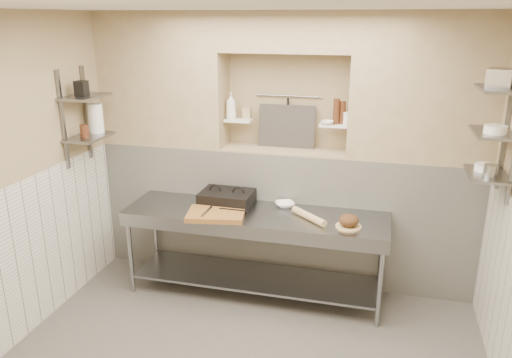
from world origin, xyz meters
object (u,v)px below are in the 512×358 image
(bottle_soap, at_px, (231,106))
(jug_left, at_px, (96,118))
(bowl_alcove, at_px, (327,123))
(panini_press, at_px, (227,198))
(prep_table, at_px, (255,237))
(rolling_pin, at_px, (309,216))
(bread_loaf, at_px, (349,220))
(mixing_bowl, at_px, (285,205))
(cutting_board, at_px, (216,214))

(bottle_soap, xyz_separation_m, jug_left, (-1.27, -0.54, -0.09))
(bottle_soap, height_order, bowl_alcove, bottle_soap)
(panini_press, height_order, jug_left, jug_left)
(prep_table, xyz_separation_m, bottle_soap, (-0.40, 0.55, 1.21))
(bowl_alcove, relative_size, jug_left, 0.42)
(prep_table, bearing_deg, jug_left, 179.58)
(jug_left, bearing_deg, bottle_soap, 23.10)
(rolling_pin, xyz_separation_m, bread_loaf, (0.38, -0.09, 0.03))
(rolling_pin, relative_size, bottle_soap, 1.60)
(panini_press, distance_m, jug_left, 1.55)
(prep_table, xyz_separation_m, mixing_bowl, (0.25, 0.25, 0.28))
(bread_loaf, relative_size, jug_left, 0.62)
(bread_loaf, bearing_deg, prep_table, 172.80)
(mixing_bowl, distance_m, jug_left, 2.11)
(panini_press, height_order, mixing_bowl, panini_press)
(rolling_pin, height_order, bottle_soap, bottle_soap)
(cutting_board, xyz_separation_m, mixing_bowl, (0.59, 0.43, -0.00))
(mixing_bowl, height_order, bottle_soap, bottle_soap)
(panini_press, xyz_separation_m, bread_loaf, (1.25, -0.27, -0.00))
(panini_press, bearing_deg, cutting_board, -89.81)
(panini_press, xyz_separation_m, mixing_bowl, (0.59, 0.10, -0.05))
(cutting_board, xyz_separation_m, rolling_pin, (0.88, 0.15, 0.01))
(panini_press, bearing_deg, prep_table, -23.21)
(bottle_soap, distance_m, bowl_alcove, 1.02)
(mixing_bowl, bearing_deg, bottle_soap, 154.90)
(jug_left, bearing_deg, mixing_bowl, 6.98)
(rolling_pin, distance_m, bottle_soap, 1.44)
(panini_press, relative_size, mixing_bowl, 2.78)
(prep_table, relative_size, jug_left, 8.81)
(mixing_bowl, xyz_separation_m, jug_left, (-1.92, -0.23, 0.84))
(panini_press, distance_m, bread_loaf, 1.28)
(rolling_pin, bearing_deg, bread_loaf, -12.95)
(bread_loaf, height_order, bottle_soap, bottle_soap)
(panini_press, relative_size, rolling_pin, 1.20)
(prep_table, bearing_deg, bowl_alcove, 40.34)
(bowl_alcove, xyz_separation_m, jug_left, (-2.28, -0.51, 0.03))
(rolling_pin, bearing_deg, jug_left, 178.94)
(jug_left, bearing_deg, prep_table, -0.42)
(mixing_bowl, xyz_separation_m, rolling_pin, (0.29, -0.28, 0.01))
(panini_press, distance_m, bottle_soap, 0.97)
(mixing_bowl, bearing_deg, cutting_board, -144.29)
(jug_left, bearing_deg, panini_press, 5.96)
(bread_loaf, xyz_separation_m, bottle_soap, (-1.32, 0.67, 0.88))
(prep_table, height_order, jug_left, jug_left)
(panini_press, distance_m, mixing_bowl, 0.60)
(mixing_bowl, bearing_deg, panini_press, -170.72)
(prep_table, bearing_deg, panini_press, 155.60)
(rolling_pin, relative_size, bread_loaf, 2.43)
(jug_left, bearing_deg, bowl_alcove, 12.61)
(bowl_alcove, bearing_deg, panini_press, -158.64)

